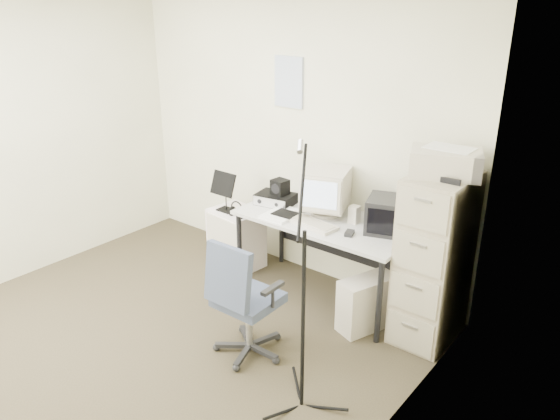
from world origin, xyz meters
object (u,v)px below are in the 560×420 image
Objects in this scene: filing_cabinet at (434,259)px; side_cart at (237,238)px; office_chair at (248,297)px; desk at (324,259)px.

side_cart is (-1.94, -0.06, -0.36)m from filing_cabinet.
desk is at bearing 90.33° from office_chair.
desk is 1.00m from office_chair.
desk is at bearing -178.19° from filing_cabinet.
office_chair is (-0.93, -1.02, -0.19)m from filing_cabinet.
side_cart is (-0.99, -0.03, -0.08)m from desk.
filing_cabinet is at bearing 7.83° from side_cart.
filing_cabinet reaches higher than side_cart.
side_cart is at bearing -178.34° from filing_cabinet.
office_chair is at bearing -88.64° from desk.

